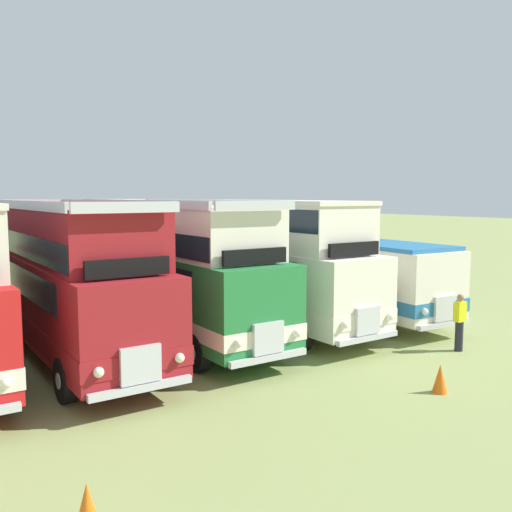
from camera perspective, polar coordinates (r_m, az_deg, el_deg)
The scene contains 8 objects.
ground_plane at distance 18.68m, azimuth -8.20°, elevation -8.24°, with size 200.00×200.00×0.00m, color #8C9956.
bus_second_in_row at distance 17.06m, azimuth -18.97°, elevation -1.80°, with size 2.78×11.09×4.52m.
bus_third_in_row at distance 18.60m, azimuth -8.83°, elevation -0.90°, with size 2.78×11.28×4.52m.
bus_fourth_in_row at distance 19.78m, azimuth 1.08°, elevation -0.09°, with size 2.76×10.01×4.49m.
bus_fifth_in_row at distance 21.98m, azimuth 8.69°, elevation -1.41°, with size 2.80×10.26×2.99m.
cone_near_end at distance 8.79m, azimuth -17.01°, elevation -23.39°, with size 0.36×0.36×0.67m, color orange.
cone_mid_row at distance 14.06m, azimuth 18.45°, elevation -11.89°, with size 0.36×0.36×0.69m, color orange.
marshal_person at distance 17.73m, azimuth 20.25°, elevation -6.39°, with size 0.36×0.24×1.73m.
Camera 1 is at (-7.43, -16.50, 4.64)m, focal length 38.79 mm.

